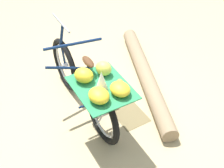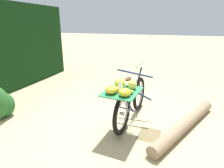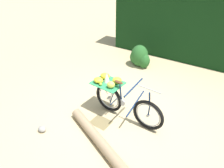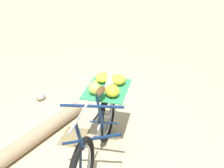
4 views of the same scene
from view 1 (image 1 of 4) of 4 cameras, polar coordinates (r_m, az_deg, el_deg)
The scene contains 4 objects.
ground_plane at distance 3.83m, azimuth -5.85°, elevation -7.49°, with size 60.00×60.00×0.00m, color tan.
bicycle at distance 3.58m, azimuth -4.82°, elevation -0.30°, with size 1.78×0.71×1.03m.
fallen_log at distance 4.37m, azimuth 6.34°, elevation 1.48°, with size 0.21×0.21×2.25m, color #937A5B.
leaf_litter_patch at distance 3.93m, azimuth 3.34°, elevation -5.78°, with size 0.44×0.36×0.01m, color olive.
Camera 1 is at (2.39, -0.98, 2.83)m, focal length 49.24 mm.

